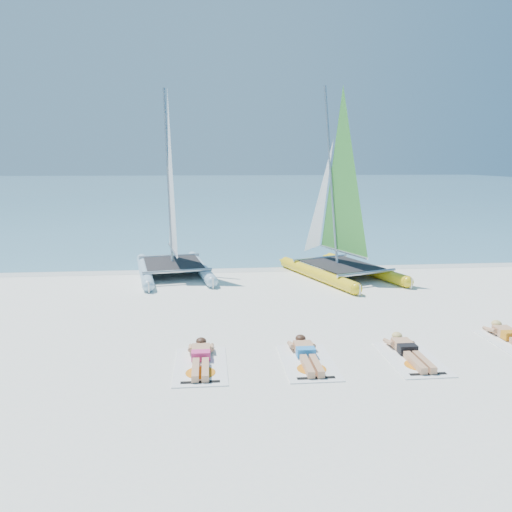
{
  "coord_description": "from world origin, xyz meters",
  "views": [
    {
      "loc": [
        -1.84,
        -12.33,
        3.89
      ],
      "look_at": [
        -0.55,
        1.2,
        1.28
      ],
      "focal_mm": 35.0,
      "sensor_mm": 36.0,
      "label": 1
    }
  ],
  "objects": [
    {
      "name": "catamaran_blue",
      "position": [
        -3.11,
        4.81,
        1.97
      ],
      "size": [
        3.1,
        5.15,
        6.59
      ],
      "rotation": [
        0.0,
        0.0,
        0.17
      ],
      "color": "#A8C5DC",
      "rests_on": "ground"
    },
    {
      "name": "sunbather_d",
      "position": [
        4.71,
        -2.57,
        0.12
      ],
      "size": [
        0.37,
        1.73,
        0.26
      ],
      "color": "tan",
      "rests_on": "towel_d"
    },
    {
      "name": "sunbather_c",
      "position": [
        2.14,
        -3.13,
        0.12
      ],
      "size": [
        0.37,
        1.73,
        0.26
      ],
      "color": "tan",
      "rests_on": "towel_c"
    },
    {
      "name": "catamaran_yellow",
      "position": [
        2.44,
        4.3,
        2.08
      ],
      "size": [
        3.82,
        5.34,
        6.61
      ],
      "rotation": [
        0.0,
        0.0,
        0.34
      ],
      "color": "yellow",
      "rests_on": "ground"
    },
    {
      "name": "sea",
      "position": [
        0.0,
        63.0,
        0.01
      ],
      "size": [
        140.0,
        115.0,
        0.01
      ],
      "primitive_type": "cube",
      "color": "#6BA4B3",
      "rests_on": "ground"
    },
    {
      "name": "wet_sand_strip",
      "position": [
        0.0,
        5.5,
        0.0
      ],
      "size": [
        140.0,
        1.4,
        0.01
      ],
      "primitive_type": "cube",
      "color": "silver",
      "rests_on": "ground"
    },
    {
      "name": "sunbather_a",
      "position": [
        -2.04,
        -3.08,
        0.12
      ],
      "size": [
        0.37,
        1.73,
        0.26
      ],
      "color": "tan",
      "rests_on": "towel_a"
    },
    {
      "name": "ground",
      "position": [
        0.0,
        0.0,
        0.0
      ],
      "size": [
        140.0,
        140.0,
        0.0
      ],
      "primitive_type": "plane",
      "color": "silver",
      "rests_on": "ground"
    },
    {
      "name": "towel_c",
      "position": [
        2.14,
        -3.32,
        0.01
      ],
      "size": [
        1.0,
        1.85,
        0.02
      ],
      "primitive_type": "cube",
      "color": "white",
      "rests_on": "ground"
    },
    {
      "name": "towel_b",
      "position": [
        0.05,
        -3.29,
        0.01
      ],
      "size": [
        1.0,
        1.85,
        0.02
      ],
      "primitive_type": "cube",
      "color": "white",
      "rests_on": "ground"
    },
    {
      "name": "sunbather_b",
      "position": [
        0.05,
        -3.1,
        0.12
      ],
      "size": [
        0.37,
        1.73,
        0.26
      ],
      "color": "tan",
      "rests_on": "towel_b"
    },
    {
      "name": "towel_a",
      "position": [
        -2.04,
        -3.27,
        0.01
      ],
      "size": [
        1.0,
        1.85,
        0.02
      ],
      "primitive_type": "cube",
      "color": "white",
      "rests_on": "ground"
    }
  ]
}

